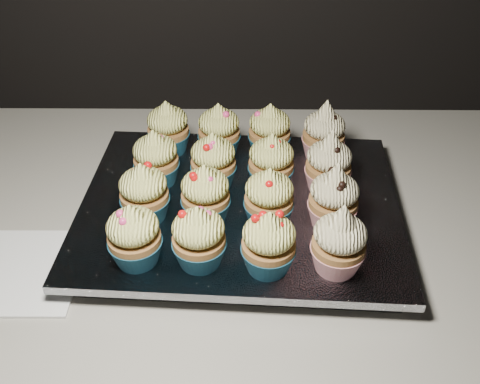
{
  "coord_description": "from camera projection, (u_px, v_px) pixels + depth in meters",
  "views": [
    {
      "loc": [
        -0.1,
        1.13,
        1.39
      ],
      "look_at": [
        -0.1,
        1.69,
        0.95
      ],
      "focal_mm": 40.0,
      "sensor_mm": 36.0,
      "label": 1
    }
  ],
  "objects": [
    {
      "name": "cupcake_1",
      "position": [
        199.0,
        238.0,
        0.61
      ],
      "size": [
        0.06,
        0.06,
        0.08
      ],
      "color": "navy",
      "rests_on": "foil_lining"
    },
    {
      "name": "cupcake_6",
      "position": [
        269.0,
        198.0,
        0.67
      ],
      "size": [
        0.06,
        0.06,
        0.08
      ],
      "color": "navy",
      "rests_on": "foil_lining"
    },
    {
      "name": "cupcake_2",
      "position": [
        269.0,
        244.0,
        0.6
      ],
      "size": [
        0.06,
        0.06,
        0.08
      ],
      "color": "navy",
      "rests_on": "foil_lining"
    },
    {
      "name": "worktop",
      "position": [
        311.0,
        227.0,
        0.76
      ],
      "size": [
        2.44,
        0.64,
        0.04
      ],
      "primitive_type": "cube",
      "color": "beige",
      "rests_on": "cabinet"
    },
    {
      "name": "cupcake_7",
      "position": [
        334.0,
        199.0,
        0.66
      ],
      "size": [
        0.06,
        0.06,
        0.1
      ],
      "color": "#A41626",
      "rests_on": "foil_lining"
    },
    {
      "name": "cupcake_4",
      "position": [
        144.0,
        193.0,
        0.67
      ],
      "size": [
        0.06,
        0.06,
        0.08
      ],
      "color": "navy",
      "rests_on": "foil_lining"
    },
    {
      "name": "cupcake_14",
      "position": [
        269.0,
        132.0,
        0.79
      ],
      "size": [
        0.06,
        0.06,
        0.08
      ],
      "color": "navy",
      "rests_on": "foil_lining"
    },
    {
      "name": "foil_lining",
      "position": [
        240.0,
        205.0,
        0.72
      ],
      "size": [
        0.44,
        0.35,
        0.01
      ],
      "primitive_type": "cube",
      "rotation": [
        0.0,
        0.0,
        -0.05
      ],
      "color": "silver",
      "rests_on": "baking_tray"
    },
    {
      "name": "napkin",
      "position": [
        23.0,
        271.0,
        0.66
      ],
      "size": [
        0.15,
        0.15,
        0.0
      ],
      "primitive_type": "cube",
      "rotation": [
        0.0,
        0.0,
        0.01
      ],
      "color": "white",
      "rests_on": "worktop"
    },
    {
      "name": "cupcake_10",
      "position": [
        271.0,
        163.0,
        0.73
      ],
      "size": [
        0.06,
        0.06,
        0.08
      ],
      "color": "navy",
      "rests_on": "foil_lining"
    },
    {
      "name": "cupcake_9",
      "position": [
        213.0,
        162.0,
        0.73
      ],
      "size": [
        0.06,
        0.06,
        0.08
      ],
      "color": "navy",
      "rests_on": "foil_lining"
    },
    {
      "name": "cupcake_5",
      "position": [
        205.0,
        195.0,
        0.67
      ],
      "size": [
        0.06,
        0.06,
        0.08
      ],
      "color": "navy",
      "rests_on": "foil_lining"
    },
    {
      "name": "cupcake_8",
      "position": [
        156.0,
        159.0,
        0.73
      ],
      "size": [
        0.06,
        0.06,
        0.08
      ],
      "color": "navy",
      "rests_on": "foil_lining"
    },
    {
      "name": "cupcake_0",
      "position": [
        134.0,
        236.0,
        0.61
      ],
      "size": [
        0.06,
        0.06,
        0.08
      ],
      "color": "navy",
      "rests_on": "foil_lining"
    },
    {
      "name": "cupcake_13",
      "position": [
        219.0,
        131.0,
        0.79
      ],
      "size": [
        0.06,
        0.06,
        0.08
      ],
      "color": "navy",
      "rests_on": "foil_lining"
    },
    {
      "name": "baking_tray",
      "position": [
        240.0,
        214.0,
        0.73
      ],
      "size": [
        0.41,
        0.32,
        0.02
      ],
      "primitive_type": "cube",
      "rotation": [
        0.0,
        0.0,
        -0.05
      ],
      "color": "black",
      "rests_on": "worktop"
    },
    {
      "name": "cupcake_12",
      "position": [
        168.0,
        129.0,
        0.79
      ],
      "size": [
        0.06,
        0.06,
        0.08
      ],
      "color": "navy",
      "rests_on": "foil_lining"
    },
    {
      "name": "cupcake_11",
      "position": [
        329.0,
        164.0,
        0.72
      ],
      "size": [
        0.06,
        0.06,
        0.1
      ],
      "color": "#A41626",
      "rests_on": "foil_lining"
    },
    {
      "name": "cupcake_3",
      "position": [
        339.0,
        242.0,
        0.6
      ],
      "size": [
        0.06,
        0.06,
        0.1
      ],
      "color": "#A41626",
      "rests_on": "foil_lining"
    },
    {
      "name": "cupcake_15",
      "position": [
        324.0,
        133.0,
        0.78
      ],
      "size": [
        0.06,
        0.06,
        0.1
      ],
      "color": "#A41626",
      "rests_on": "foil_lining"
    }
  ]
}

